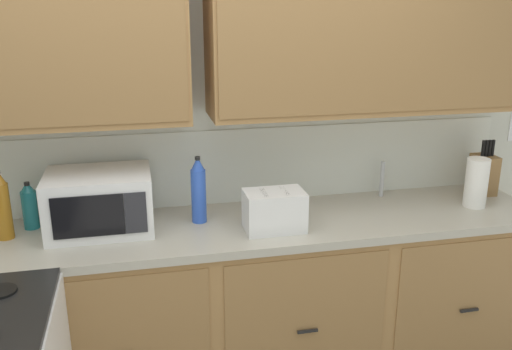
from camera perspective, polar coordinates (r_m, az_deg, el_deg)
wall_unit at (r=2.70m, az=-6.08°, el=11.15°), size 4.59×0.40×2.51m
counter_run at (r=2.90m, az=-4.83°, el=-13.58°), size 3.42×0.64×0.94m
microwave at (r=2.69m, az=-15.81°, el=-2.66°), size 0.48×0.37×0.28m
toaster at (r=2.61m, az=1.90°, el=-3.69°), size 0.28×0.18×0.19m
knife_block at (r=3.34m, az=22.38°, el=0.12°), size 0.11×0.14×0.31m
sink_faucet at (r=3.12m, az=12.85°, el=-0.40°), size 0.02×0.02×0.20m
paper_towel_roll at (r=3.11m, az=21.75°, el=-0.74°), size 0.12×0.12×0.26m
bottle_blue at (r=2.69m, az=-5.94°, el=-1.59°), size 0.07×0.07×0.33m
bottle_teal at (r=2.83m, az=-22.29°, el=-2.95°), size 0.07×0.07×0.23m
bottle_amber at (r=2.74m, az=-24.71°, el=-2.88°), size 0.07×0.07×0.33m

